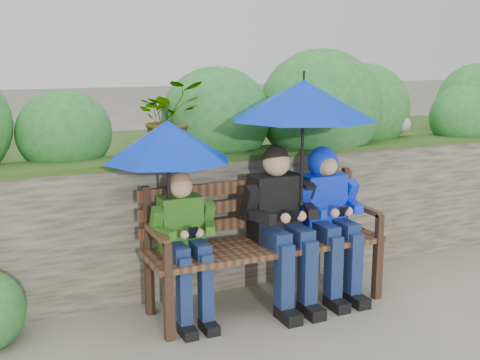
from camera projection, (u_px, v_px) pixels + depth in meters
name	position (u px, v px, depth m)	size (l,w,h in m)	color
ground	(246.00, 320.00, 4.07)	(60.00, 60.00, 0.00)	slate
garden_backdrop	(164.00, 182.00, 5.32)	(8.00, 2.86, 1.86)	#4E463D
park_bench	(262.00, 234.00, 4.27)	(1.71, 0.50, 0.90)	#392419
boy_left	(185.00, 238.00, 3.95)	(0.42, 0.49, 1.02)	#295A17
boy_middle	(281.00, 218.00, 4.21)	(0.52, 0.60, 1.14)	black
boy_right	(328.00, 208.00, 4.39)	(0.48, 0.59, 1.10)	#0527D9
umbrella_left	(167.00, 141.00, 3.82)	(0.83, 0.83, 0.73)	#0029CF
umbrella_right	(303.00, 100.00, 4.10)	(1.03, 1.03, 0.95)	#0029CF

